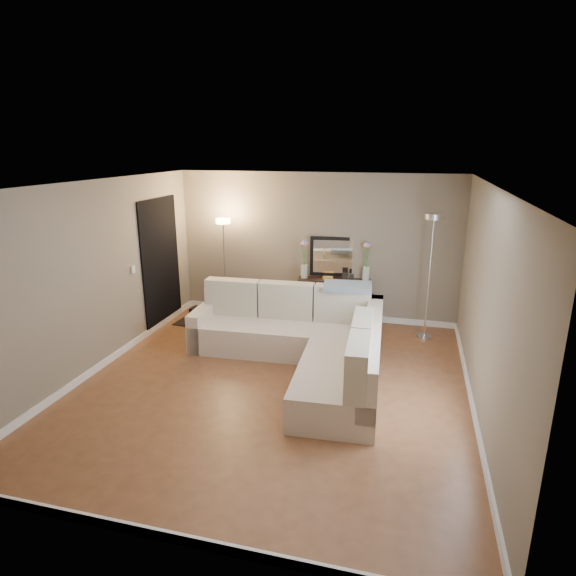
% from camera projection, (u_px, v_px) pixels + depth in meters
% --- Properties ---
extents(floor, '(5.00, 5.50, 0.01)m').
position_uv_depth(floor, '(273.00, 385.00, 6.35)').
color(floor, brown).
rests_on(floor, ground).
extents(ceiling, '(5.00, 5.50, 0.01)m').
position_uv_depth(ceiling, '(271.00, 183.00, 5.61)').
color(ceiling, white).
rests_on(ceiling, ground).
extents(wall_back, '(5.00, 0.02, 2.60)m').
position_uv_depth(wall_back, '(316.00, 247.00, 8.54)').
color(wall_back, gray).
rests_on(wall_back, ground).
extents(wall_front, '(5.00, 0.02, 2.60)m').
position_uv_depth(wall_front, '(162.00, 398.00, 3.42)').
color(wall_front, gray).
rests_on(wall_front, ground).
extents(wall_left, '(0.02, 5.50, 2.60)m').
position_uv_depth(wall_left, '(96.00, 277.00, 6.59)').
color(wall_left, gray).
rests_on(wall_left, ground).
extents(wall_right, '(0.02, 5.50, 2.60)m').
position_uv_depth(wall_right, '(487.00, 307.00, 5.38)').
color(wall_right, gray).
rests_on(wall_right, ground).
extents(baseboard_back, '(5.00, 0.03, 0.10)m').
position_uv_depth(baseboard_back, '(314.00, 314.00, 8.88)').
color(baseboard_back, white).
rests_on(baseboard_back, ground).
extents(baseboard_front, '(5.00, 0.03, 0.10)m').
position_uv_depth(baseboard_front, '(175.00, 538.00, 3.80)').
color(baseboard_front, white).
rests_on(baseboard_front, ground).
extents(baseboard_left, '(0.03, 5.50, 0.10)m').
position_uv_depth(baseboard_left, '(108.00, 361.00, 6.94)').
color(baseboard_left, white).
rests_on(baseboard_left, ground).
extents(baseboard_right, '(0.03, 5.50, 0.10)m').
position_uv_depth(baseboard_right, '(472.00, 406.00, 5.74)').
color(baseboard_right, white).
rests_on(baseboard_right, ground).
extents(doorway, '(0.02, 1.20, 2.20)m').
position_uv_depth(doorway, '(161.00, 263.00, 8.22)').
color(doorway, black).
rests_on(doorway, ground).
extents(switch_plate, '(0.02, 0.08, 0.12)m').
position_uv_depth(switch_plate, '(133.00, 269.00, 7.40)').
color(switch_plate, white).
rests_on(switch_plate, ground).
extents(sectional_sofa, '(2.98, 2.77, 1.00)m').
position_uv_depth(sectional_sofa, '(306.00, 340.00, 6.85)').
color(sectional_sofa, beige).
rests_on(sectional_sofa, floor).
extents(throw_blanket, '(0.76, 0.49, 0.10)m').
position_uv_depth(throw_blanket, '(347.00, 286.00, 7.25)').
color(throw_blanket, gray).
rests_on(throw_blanket, sectional_sofa).
extents(console_table, '(1.30, 0.50, 0.78)m').
position_uv_depth(console_table, '(329.00, 297.00, 8.53)').
color(console_table, black).
rests_on(console_table, floor).
extents(leaning_mirror, '(0.90, 0.15, 0.70)m').
position_uv_depth(leaning_mirror, '(335.00, 257.00, 8.48)').
color(leaning_mirror, black).
rests_on(leaning_mirror, console_table).
extents(table_decor, '(0.54, 0.14, 0.13)m').
position_uv_depth(table_decor, '(334.00, 277.00, 8.38)').
color(table_decor, orange).
rests_on(table_decor, console_table).
extents(flower_vase_left, '(0.15, 0.13, 0.67)m').
position_uv_depth(flower_vase_left, '(304.00, 262.00, 8.41)').
color(flower_vase_left, silver).
rests_on(flower_vase_left, console_table).
extents(flower_vase_right, '(0.15, 0.13, 0.67)m').
position_uv_depth(flower_vase_right, '(366.00, 264.00, 8.28)').
color(flower_vase_right, silver).
rests_on(flower_vase_right, console_table).
extents(floor_lamp_lit, '(0.27, 0.27, 1.79)m').
position_uv_depth(floor_lamp_lit, '(224.00, 248.00, 8.58)').
color(floor_lamp_lit, silver).
rests_on(floor_lamp_lit, floor).
extents(floor_lamp_unlit, '(0.30, 0.30, 2.03)m').
position_uv_depth(floor_lamp_unlit, '(431.00, 252.00, 7.51)').
color(floor_lamp_unlit, silver).
rests_on(floor_lamp_unlit, floor).
extents(charcoal_rug, '(1.24, 0.97, 0.02)m').
position_uv_depth(charcoal_rug, '(213.00, 320.00, 8.66)').
color(charcoal_rug, black).
rests_on(charcoal_rug, floor).
extents(black_bag, '(0.35, 0.26, 0.21)m').
position_uv_depth(black_bag, '(201.00, 314.00, 8.60)').
color(black_bag, black).
rests_on(black_bag, charcoal_rug).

